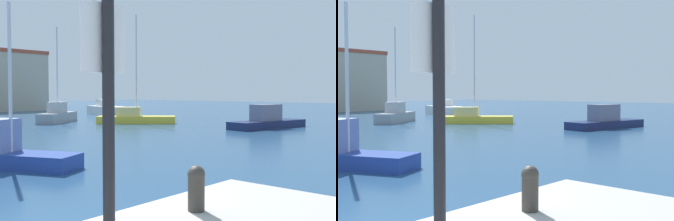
# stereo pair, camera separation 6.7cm
# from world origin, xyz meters

# --- Properties ---
(water) EXTENTS (160.00, 160.00, 0.00)m
(water) POSITION_xyz_m (15.00, 20.00, 0.00)
(water) COLOR navy
(water) RESTS_ON ground
(mooring_bollard) EXTENTS (0.24, 0.24, 0.60)m
(mooring_bollard) POSITION_xyz_m (0.52, -1.99, 1.35)
(mooring_bollard) COLOR #38332D
(mooring_bollard) RESTS_ON pier_quay
(sailboat_grey_far_right) EXTENTS (5.33, 4.28, 8.14)m
(sailboat_grey_far_right) POSITION_xyz_m (16.11, 25.36, 0.65)
(sailboat_grey_far_right) COLOR gray
(sailboat_grey_far_right) RESTS_ON water
(sailboat_blue_outer_mooring) EXTENTS (3.28, 4.99, 5.64)m
(sailboat_blue_outer_mooring) POSITION_xyz_m (3.04, 8.30, 0.56)
(sailboat_blue_outer_mooring) COLOR #233D93
(sailboat_blue_outer_mooring) RESTS_ON water
(motorboat_navy_behind_lamppost) EXTENTS (6.99, 2.88, 1.71)m
(motorboat_navy_behind_lamppost) POSITION_xyz_m (23.11, 9.28, 0.54)
(motorboat_navy_behind_lamppost) COLOR #19234C
(motorboat_navy_behind_lamppost) RESTS_ON water
(motorboat_white_far_left) EXTENTS (4.96, 7.88, 1.76)m
(motorboat_white_far_left) POSITION_xyz_m (26.83, 31.84, 0.59)
(motorboat_white_far_left) COLOR white
(motorboat_white_far_left) RESTS_ON water
(sailboat_yellow_mid_harbor) EXTENTS (5.82, 6.12, 8.96)m
(sailboat_yellow_mid_harbor) POSITION_xyz_m (19.91, 19.77, 0.49)
(sailboat_yellow_mid_harbor) COLOR gold
(sailboat_yellow_mid_harbor) RESTS_ON water
(harbor_office) EXTENTS (9.22, 7.59, 8.36)m
(harbor_office) POSITION_xyz_m (23.98, 50.40, 4.19)
(harbor_office) COLOR #B2A893
(harbor_office) RESTS_ON ground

